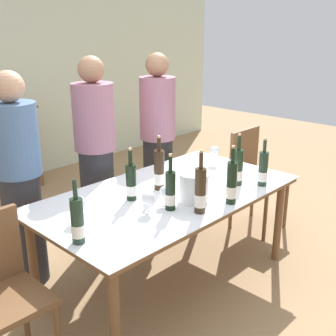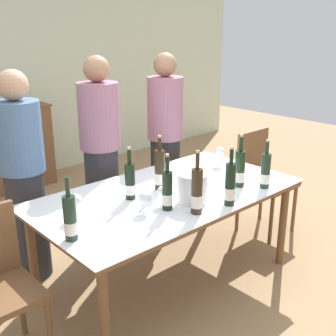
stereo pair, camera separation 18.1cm
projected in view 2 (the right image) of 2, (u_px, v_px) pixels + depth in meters
ground_plane at (168, 281)px, 3.20m from camera, size 12.00×12.00×0.00m
dining_table at (168, 200)px, 2.99m from camera, size 1.89×1.03×0.73m
ice_bucket at (193, 187)px, 2.77m from camera, size 0.21×0.21×0.20m
wine_bottle_0 at (160, 171)px, 2.99m from camera, size 0.08×0.08×0.40m
wine_bottle_1 at (130, 182)px, 2.82m from camera, size 0.07×0.07×0.36m
wine_bottle_2 at (167, 191)px, 2.65m from camera, size 0.07×0.07×0.37m
wine_bottle_3 at (70, 219)px, 2.27m from camera, size 0.07×0.07×0.36m
wine_bottle_4 at (230, 185)px, 2.72m from camera, size 0.07×0.07×0.39m
wine_bottle_5 at (240, 169)px, 3.04m from camera, size 0.08×0.08×0.39m
wine_bottle_6 at (197, 192)px, 2.59m from camera, size 0.07×0.07×0.41m
wine_bottle_7 at (265, 172)px, 3.02m from camera, size 0.07×0.07×0.36m
wine_glass_0 at (220, 152)px, 3.52m from camera, size 0.08×0.08×0.16m
wine_glass_1 at (145, 198)px, 2.63m from camera, size 0.09×0.09×0.14m
wine_glass_2 at (163, 192)px, 2.73m from camera, size 0.07×0.07×0.13m
wine_glass_3 at (76, 201)px, 2.54m from camera, size 0.08×0.08×0.15m
chair_right_end at (261, 174)px, 3.88m from camera, size 0.42×0.42×0.94m
person_host at (23, 179)px, 3.05m from camera, size 0.33×0.33×1.57m
person_guest_left at (101, 157)px, 3.46m from camera, size 0.33×0.33×1.63m
person_guest_right at (165, 141)px, 3.96m from camera, size 0.33×0.33×1.62m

